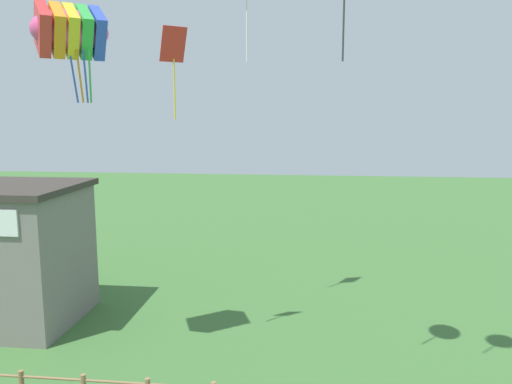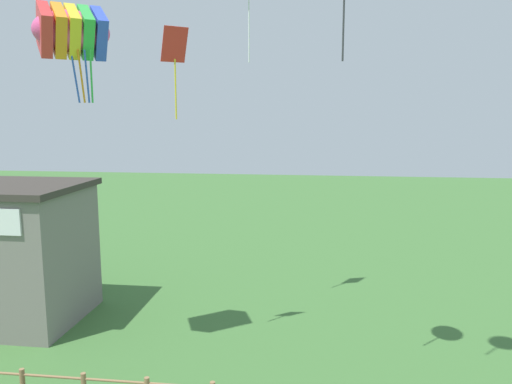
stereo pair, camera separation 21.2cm
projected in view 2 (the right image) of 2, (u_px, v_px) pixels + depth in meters
The scene contains 2 objects.
kite_rainbow_parafoil at pixel (72, 32), 14.54m from camera, with size 2.74×2.62×2.89m.
kite_red_diamond at pixel (175, 54), 15.35m from camera, with size 0.88×0.81×2.79m.
Camera 2 is at (1.74, -5.44, 7.93)m, focal length 35.00 mm.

